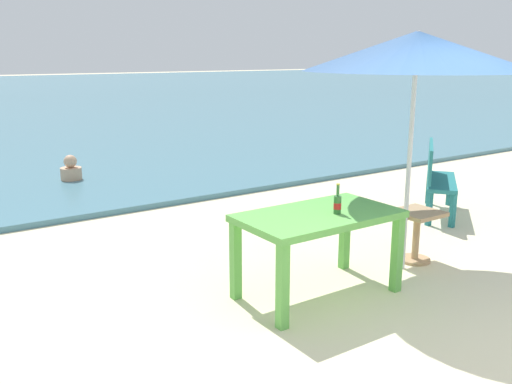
{
  "coord_description": "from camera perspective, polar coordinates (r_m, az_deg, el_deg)",
  "views": [
    {
      "loc": [
        -3.75,
        -2.02,
        2.1
      ],
      "look_at": [
        -0.34,
        3.0,
        0.6
      ],
      "focal_mm": 39.51,
      "sensor_mm": 36.0,
      "label": 1
    }
  ],
  "objects": [
    {
      "name": "bench_teal_center",
      "position": [
        7.8,
        17.8,
        1.68
      ],
      "size": [
        1.16,
        1.04,
        0.95
      ],
      "color": "#237275",
      "rests_on": "ground_plane"
    },
    {
      "name": "side_table_wood",
      "position": [
        6.01,
        15.96,
        -3.58
      ],
      "size": [
        0.44,
        0.44,
        0.54
      ],
      "color": "tan",
      "rests_on": "ground_plane"
    },
    {
      "name": "patio_umbrella",
      "position": [
        5.51,
        15.95,
        13.54
      ],
      "size": [
        2.1,
        2.1,
        2.3
      ],
      "color": "silver",
      "rests_on": "ground_plane"
    },
    {
      "name": "picnic_table_green",
      "position": [
        4.93,
        6.34,
        -3.32
      ],
      "size": [
        1.4,
        0.8,
        0.76
      ],
      "color": "#60B24C",
      "rests_on": "ground_plane"
    },
    {
      "name": "swimmer_person",
      "position": [
        9.72,
        -18.23,
        2.12
      ],
      "size": [
        0.34,
        0.34,
        0.41
      ],
      "color": "tan",
      "rests_on": "sea_water"
    },
    {
      "name": "beer_bottle_amber",
      "position": [
        4.86,
        8.25,
        -1.12
      ],
      "size": [
        0.07,
        0.07,
        0.26
      ],
      "color": "#2D662D",
      "rests_on": "picnic_table_green"
    }
  ]
}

